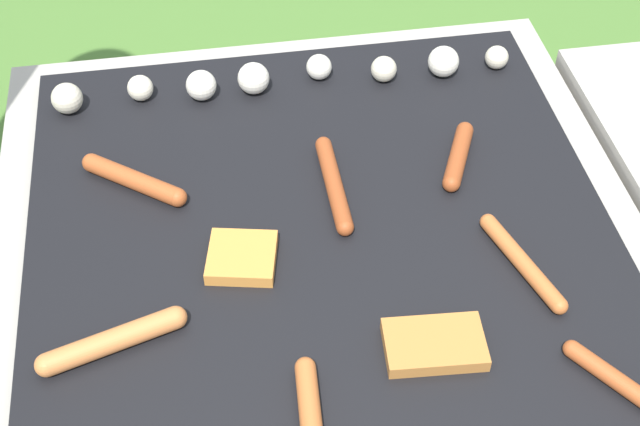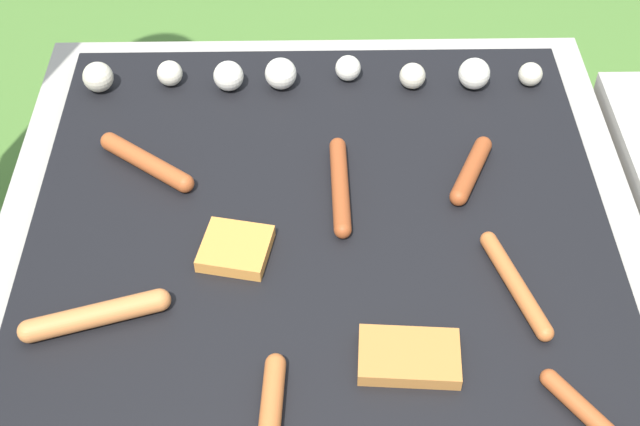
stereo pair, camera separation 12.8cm
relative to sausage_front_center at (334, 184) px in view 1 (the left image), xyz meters
The scene contains 12 objects.
ground_plane 0.47m from the sausage_front_center, 116.34° to the right, with size 14.00×14.00×0.00m, color #47702D.
grill 0.25m from the sausage_front_center, 116.34° to the right, with size 0.96×0.96×0.45m.
sausage_front_left 0.30m from the sausage_front_center, 169.27° to the left, with size 0.16×0.13×0.03m.
sausage_mid_right 0.39m from the sausage_front_center, 104.07° to the right, with size 0.03×0.15×0.03m.
sausage_back_right 0.30m from the sausage_front_center, 39.83° to the right, with size 0.07×0.19×0.02m.
sausage_mid_left 0.41m from the sausage_front_center, 143.86° to the right, with size 0.19×0.08×0.03m.
sausage_front_right 0.20m from the sausage_front_center, ahead, with size 0.08×0.14×0.03m.
sausage_back_center 0.48m from the sausage_front_center, 54.19° to the right, with size 0.09×0.12×0.02m.
sausage_front_center is the anchor object (origin of this frame).
bread_slice_right 0.32m from the sausage_front_center, 75.82° to the right, with size 0.13×0.09×0.02m.
bread_slice_center 0.19m from the sausage_front_center, 141.35° to the right, with size 0.11×0.11×0.02m.
mushroom_row 0.26m from the sausage_front_center, 100.74° to the left, with size 0.78×0.07×0.05m.
Camera 1 is at (-0.14, -0.88, 1.40)m, focal length 50.00 mm.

